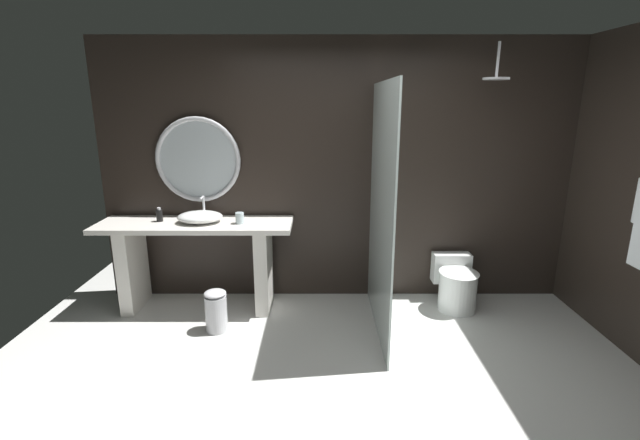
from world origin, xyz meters
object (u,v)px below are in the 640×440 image
object	(u,v)px
soap_dispenser	(159,215)
round_wall_mirror	(197,160)
vessel_sink	(199,217)
tumbler_cup	(239,218)
waste_bin	(215,311)
toilet	(455,284)
rain_shower_head	(496,76)

from	to	relation	value
soap_dispenser	round_wall_mirror	distance (m)	0.65
vessel_sink	soap_dispenser	bearing A→B (deg)	175.25
tumbler_cup	soap_dispenser	xyz separation A→B (m)	(-0.79, 0.08, 0.01)
vessel_sink	soap_dispenser	world-z (taller)	vessel_sink
vessel_sink	tumbler_cup	world-z (taller)	vessel_sink
tumbler_cup	waste_bin	world-z (taller)	tumbler_cup
soap_dispenser	waste_bin	distance (m)	1.10
tumbler_cup	round_wall_mirror	size ratio (longest dim) A/B	0.13
toilet	waste_bin	size ratio (longest dim) A/B	1.41
tumbler_cup	toilet	distance (m)	2.22
rain_shower_head	waste_bin	size ratio (longest dim) A/B	0.81
tumbler_cup	rain_shower_head	world-z (taller)	rain_shower_head
vessel_sink	tumbler_cup	bearing A→B (deg)	-6.72
tumbler_cup	waste_bin	xyz separation A→B (m)	(-0.17, -0.44, -0.74)
tumbler_cup	round_wall_mirror	bearing A→B (deg)	145.22
waste_bin	rain_shower_head	bearing A→B (deg)	10.63
vessel_sink	rain_shower_head	xyz separation A→B (m)	(2.69, -0.03, 1.28)
vessel_sink	toilet	bearing A→B (deg)	-0.19
soap_dispenser	tumbler_cup	bearing A→B (deg)	-5.72
rain_shower_head	toilet	xyz separation A→B (m)	(-0.19, 0.02, -1.97)
rain_shower_head	waste_bin	distance (m)	3.23
round_wall_mirror	waste_bin	size ratio (longest dim) A/B	2.16
tumbler_cup	waste_bin	distance (m)	0.88
vessel_sink	rain_shower_head	bearing A→B (deg)	-0.55
tumbler_cup	round_wall_mirror	world-z (taller)	round_wall_mirror
soap_dispenser	toilet	size ratio (longest dim) A/B	0.25
vessel_sink	soap_dispenser	distance (m)	0.40
vessel_sink	toilet	size ratio (longest dim) A/B	0.78
toilet	soap_dispenser	bearing A→B (deg)	179.18
vessel_sink	round_wall_mirror	bearing A→B (deg)	101.39
vessel_sink	waste_bin	xyz separation A→B (m)	(0.22, -0.49, -0.74)
round_wall_mirror	tumbler_cup	bearing A→B (deg)	-34.78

